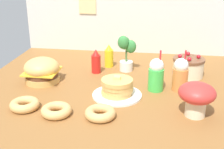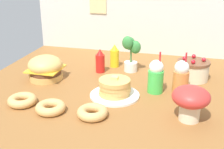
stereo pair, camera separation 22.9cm
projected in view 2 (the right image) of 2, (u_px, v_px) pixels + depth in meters
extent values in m
cube|color=brown|center=(107.00, 93.00, 2.26)|extent=(2.13, 2.13, 0.02)
cube|color=beige|center=(135.00, 8.00, 3.04)|extent=(2.13, 0.03, 0.95)
cube|color=beige|center=(98.00, 3.00, 3.10)|extent=(0.18, 0.01, 0.22)
cylinder|color=#DBA859|center=(46.00, 76.00, 2.49)|extent=(0.28, 0.28, 0.05)
cylinder|color=#59331E|center=(46.00, 71.00, 2.47)|extent=(0.26, 0.26, 0.04)
cube|color=yellow|center=(45.00, 69.00, 2.46)|extent=(0.26, 0.26, 0.01)
ellipsoid|color=#E5B260|center=(45.00, 65.00, 2.45)|extent=(0.28, 0.28, 0.16)
cylinder|color=white|center=(115.00, 95.00, 2.18)|extent=(0.36, 0.36, 0.02)
cylinder|color=#E0AD5B|center=(114.00, 92.00, 2.17)|extent=(0.23, 0.23, 0.03)
cylinder|color=#E0AD5B|center=(115.00, 89.00, 2.16)|extent=(0.23, 0.23, 0.03)
cylinder|color=#E0AD5B|center=(115.00, 85.00, 2.14)|extent=(0.23, 0.23, 0.03)
cylinder|color=#E0AD5B|center=(115.00, 81.00, 2.13)|extent=(0.23, 0.23, 0.03)
cube|color=#F7E072|center=(115.00, 78.00, 2.13)|extent=(0.05, 0.05, 0.02)
cylinder|color=beige|center=(193.00, 71.00, 2.47)|extent=(0.26, 0.26, 0.14)
cylinder|color=brown|center=(194.00, 62.00, 2.44)|extent=(0.27, 0.27, 0.02)
sphere|color=red|center=(204.00, 60.00, 2.41)|extent=(0.03, 0.03, 0.03)
sphere|color=red|center=(194.00, 56.00, 2.50)|extent=(0.03, 0.03, 0.03)
sphere|color=red|center=(184.00, 58.00, 2.44)|extent=(0.03, 0.03, 0.03)
sphere|color=red|center=(193.00, 62.00, 2.36)|extent=(0.03, 0.03, 0.03)
cylinder|color=red|center=(100.00, 63.00, 2.62)|extent=(0.08, 0.08, 0.16)
cone|color=red|center=(100.00, 52.00, 2.58)|extent=(0.07, 0.07, 0.05)
cylinder|color=yellow|center=(115.00, 58.00, 2.75)|extent=(0.08, 0.08, 0.16)
cone|color=yellow|center=(115.00, 47.00, 2.71)|extent=(0.07, 0.07, 0.05)
cylinder|color=green|center=(155.00, 81.00, 2.22)|extent=(0.12, 0.12, 0.17)
sphere|color=white|center=(156.00, 67.00, 2.18)|extent=(0.11, 0.11, 0.11)
cylinder|color=red|center=(160.00, 63.00, 2.16)|extent=(0.01, 0.03, 0.17)
cylinder|color=orange|center=(180.00, 82.00, 2.21)|extent=(0.12, 0.12, 0.17)
sphere|color=white|center=(182.00, 68.00, 2.17)|extent=(0.11, 0.11, 0.11)
cylinder|color=red|center=(186.00, 63.00, 2.15)|extent=(0.01, 0.03, 0.17)
torus|color=tan|center=(22.00, 100.00, 2.05)|extent=(0.20, 0.20, 0.06)
torus|color=#8CCC8C|center=(22.00, 100.00, 2.05)|extent=(0.19, 0.19, 0.05)
torus|color=tan|center=(51.00, 108.00, 1.95)|extent=(0.20, 0.20, 0.06)
torus|color=#F2E5C6|center=(51.00, 107.00, 1.95)|extent=(0.19, 0.19, 0.05)
torus|color=tan|center=(92.00, 112.00, 1.89)|extent=(0.20, 0.20, 0.06)
torus|color=brown|center=(92.00, 112.00, 1.89)|extent=(0.19, 0.19, 0.05)
cylinder|color=white|center=(131.00, 67.00, 2.65)|extent=(0.12, 0.12, 0.09)
cylinder|color=#4C7238|center=(131.00, 54.00, 2.61)|extent=(0.02, 0.02, 0.15)
ellipsoid|color=#38843D|center=(135.00, 47.00, 2.58)|extent=(0.10, 0.06, 0.12)
ellipsoid|color=#38843D|center=(130.00, 44.00, 2.61)|extent=(0.10, 0.06, 0.12)
ellipsoid|color=#38843D|center=(128.00, 43.00, 2.56)|extent=(0.10, 0.06, 0.12)
cylinder|color=beige|center=(189.00, 112.00, 1.84)|extent=(0.13, 0.13, 0.11)
ellipsoid|color=red|center=(191.00, 97.00, 1.80)|extent=(0.24, 0.24, 0.13)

